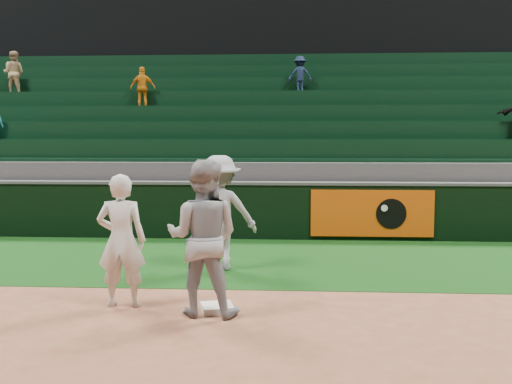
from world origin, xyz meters
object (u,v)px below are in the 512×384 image
at_px(first_baseman, 121,241).
at_px(baserunner, 203,238).
at_px(base_coach, 220,213).
at_px(first_base, 217,308).

xyz_separation_m(first_baseman, baserunner, (1.11, -0.27, 0.10)).
relative_size(baserunner, base_coach, 1.02).
bearing_deg(baserunner, first_baseman, -7.69).
bearing_deg(first_baseman, base_coach, -118.79).
height_order(baserunner, base_coach, baserunner).
relative_size(first_base, baserunner, 0.20).
relative_size(first_base, first_baseman, 0.22).
height_order(first_base, base_coach, base_coach).
bearing_deg(base_coach, first_baseman, 55.63).
distance_m(first_baseman, baserunner, 1.15).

